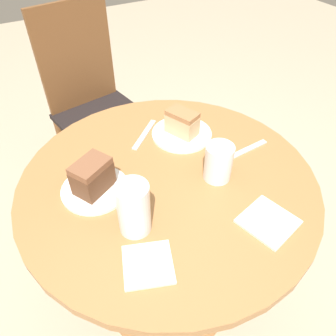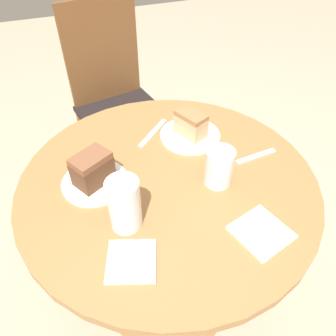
# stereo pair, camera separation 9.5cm
# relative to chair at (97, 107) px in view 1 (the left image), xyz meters

# --- Properties ---
(ground_plane) EXTENTS (8.00, 8.00, 0.00)m
(ground_plane) POSITION_rel_chair_xyz_m (-0.04, -0.84, -0.51)
(ground_plane) COLOR tan
(table) EXTENTS (0.89, 0.89, 0.74)m
(table) POSITION_rel_chair_xyz_m (-0.04, -0.84, 0.02)
(table) COLOR #9E6B3D
(table) RESTS_ON ground_plane
(chair) EXTENTS (0.49, 0.53, 0.99)m
(chair) POSITION_rel_chair_xyz_m (0.00, 0.00, 0.00)
(chair) COLOR brown
(chair) RESTS_ON ground_plane
(plate_near) EXTENTS (0.21, 0.21, 0.01)m
(plate_near) POSITION_rel_chair_xyz_m (0.10, -0.68, 0.24)
(plate_near) COLOR white
(plate_near) RESTS_ON table
(plate_far) EXTENTS (0.19, 0.19, 0.01)m
(plate_far) POSITION_rel_chair_xyz_m (-0.25, -0.79, 0.24)
(plate_far) COLOR white
(plate_far) RESTS_ON table
(cake_slice_near) EXTENTS (0.10, 0.12, 0.08)m
(cake_slice_near) POSITION_rel_chair_xyz_m (0.10, -0.68, 0.28)
(cake_slice_near) COLOR tan
(cake_slice_near) RESTS_ON plate_near
(cake_slice_far) EXTENTS (0.13, 0.12, 0.10)m
(cake_slice_far) POSITION_rel_chair_xyz_m (-0.25, -0.79, 0.29)
(cake_slice_far) COLOR brown
(cake_slice_far) RESTS_ON plate_far
(glass_lemonade) EXTENTS (0.08, 0.08, 0.11)m
(glass_lemonade) POSITION_rel_chair_xyz_m (0.09, -0.91, 0.28)
(glass_lemonade) COLOR beige
(glass_lemonade) RESTS_ON table
(glass_water) EXTENTS (0.08, 0.08, 0.15)m
(glass_water) POSITION_rel_chair_xyz_m (-0.20, -0.96, 0.30)
(glass_water) COLOR silver
(glass_water) RESTS_ON table
(napkin_stack) EXTENTS (0.16, 0.16, 0.01)m
(napkin_stack) POSITION_rel_chair_xyz_m (0.11, -1.11, 0.23)
(napkin_stack) COLOR silver
(napkin_stack) RESTS_ON table
(fork) EXTENTS (0.14, 0.13, 0.00)m
(fork) POSITION_rel_chair_xyz_m (-0.01, -0.62, 0.23)
(fork) COLOR silver
(fork) RESTS_ON table
(spoon) EXTENTS (0.15, 0.03, 0.00)m
(spoon) POSITION_rel_chair_xyz_m (0.26, -0.85, 0.23)
(spoon) COLOR silver
(spoon) RESTS_ON table
(napkin_side) EXTENTS (0.15, 0.15, 0.01)m
(napkin_side) POSITION_rel_chair_xyz_m (-0.23, -1.07, 0.23)
(napkin_side) COLOR silver
(napkin_side) RESTS_ON table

